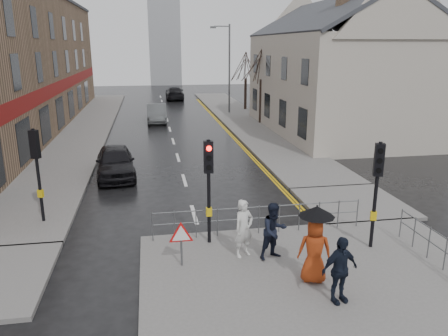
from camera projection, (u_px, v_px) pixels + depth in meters
name	position (u px, v px, depth m)	size (l,w,h in m)	color
ground	(204.00, 249.00, 13.98)	(120.00, 120.00, 0.00)	black
near_pavement	(338.00, 298.00, 11.14)	(10.00, 9.00, 0.14)	#605E5B
left_pavement	(86.00, 126.00, 34.71)	(4.00, 44.00, 0.14)	#605E5B
right_pavement	(241.00, 118.00, 38.74)	(4.00, 40.00, 0.14)	#605E5B
pavement_bridge_right	(352.00, 203.00, 17.88)	(4.00, 4.20, 0.14)	#605E5B
building_left_terrace	(0.00, 64.00, 31.52)	(8.00, 42.00, 10.00)	#906E53
building_right_cream	(335.00, 67.00, 31.72)	(9.00, 16.40, 10.10)	#B0A899
church_tower	(164.00, 28.00, 70.58)	(5.00, 5.00, 18.00)	#96999E
traffic_signal_near_left	(209.00, 174.00, 13.53)	(0.28, 0.27, 3.40)	black
traffic_signal_near_right	(377.00, 177.00, 13.22)	(0.34, 0.33, 3.40)	black
traffic_signal_far_left	(36.00, 159.00, 15.26)	(0.34, 0.33, 3.40)	black
guard_railing_front	(259.00, 213.00, 14.64)	(7.14, 0.04, 1.00)	#595B5E
guard_railing_side	(446.00, 247.00, 12.21)	(0.04, 4.54, 1.00)	#595B5E
warning_sign	(181.00, 237.00, 12.43)	(0.80, 0.07, 1.35)	#595B5E
street_lamp	(227.00, 63.00, 40.21)	(1.83, 0.25, 8.00)	#595B5E
tree_near	(262.00, 60.00, 34.68)	(2.40, 2.40, 6.58)	#32221C
tree_far	(246.00, 65.00, 42.54)	(2.40, 2.40, 5.64)	#32221C
pedestrian_a	(244.00, 228.00, 13.03)	(0.65, 0.42, 1.78)	silver
pedestrian_b	(274.00, 231.00, 12.89)	(0.84, 0.66, 1.74)	black
pedestrian_with_umbrella	(315.00, 242.00, 11.53)	(1.02, 0.96, 2.16)	#9A3312
pedestrian_d	(340.00, 270.00, 10.67)	(1.01, 0.42, 1.73)	black
car_parked	(115.00, 162.00, 21.48)	(1.81, 4.50, 1.53)	black
car_mid	(157.00, 113.00, 36.79)	(1.58, 4.53, 1.49)	#4A4E50
car_far	(175.00, 93.00, 52.07)	(2.11, 5.18, 1.50)	black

